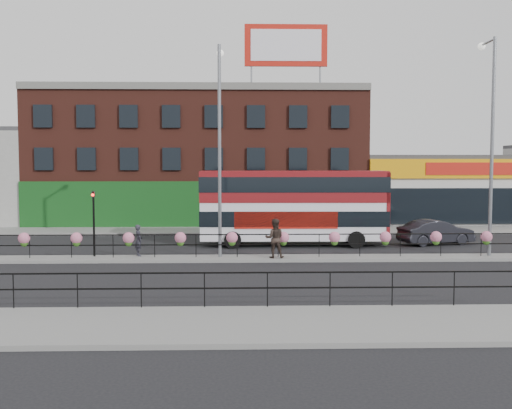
{
  "coord_description": "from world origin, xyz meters",
  "views": [
    {
      "loc": [
        -0.89,
        -28.86,
        4.73
      ],
      "look_at": [
        0.0,
        3.0,
        2.5
      ],
      "focal_mm": 42.0,
      "sensor_mm": 36.0,
      "label": 1
    }
  ],
  "objects_px": {
    "lamp_column_east": "(490,127)",
    "double_decker_bus": "(294,200)",
    "car": "(436,232)",
    "pedestrian_b": "(275,238)",
    "pedestrian_a": "(139,240)",
    "lamp_column_west": "(220,132)"
  },
  "relations": [
    {
      "from": "car",
      "to": "lamp_column_east",
      "type": "distance_m",
      "value": 7.57
    },
    {
      "from": "car",
      "to": "pedestrian_a",
      "type": "relative_size",
      "value": 2.99
    },
    {
      "from": "lamp_column_west",
      "to": "lamp_column_east",
      "type": "distance_m",
      "value": 13.31
    },
    {
      "from": "double_decker_bus",
      "to": "lamp_column_west",
      "type": "height_order",
      "value": "lamp_column_west"
    },
    {
      "from": "pedestrian_a",
      "to": "lamp_column_west",
      "type": "xyz_separation_m",
      "value": [
        4.02,
        -0.12,
        5.3
      ]
    },
    {
      "from": "car",
      "to": "pedestrian_a",
      "type": "distance_m",
      "value": 17.01
    },
    {
      "from": "lamp_column_west",
      "to": "lamp_column_east",
      "type": "xyz_separation_m",
      "value": [
        13.3,
        0.03,
        0.26
      ]
    },
    {
      "from": "car",
      "to": "lamp_column_east",
      "type": "xyz_separation_m",
      "value": [
        0.98,
        -4.81,
        5.76
      ]
    },
    {
      "from": "lamp_column_west",
      "to": "lamp_column_east",
      "type": "height_order",
      "value": "lamp_column_east"
    },
    {
      "from": "pedestrian_b",
      "to": "lamp_column_west",
      "type": "height_order",
      "value": "lamp_column_west"
    },
    {
      "from": "car",
      "to": "pedestrian_b",
      "type": "xyz_separation_m",
      "value": [
        -9.68,
        -5.54,
        0.38
      ]
    },
    {
      "from": "pedestrian_b",
      "to": "lamp_column_east",
      "type": "bearing_deg",
      "value": -172.78
    },
    {
      "from": "lamp_column_east",
      "to": "lamp_column_west",
      "type": "bearing_deg",
      "value": -179.85
    },
    {
      "from": "lamp_column_east",
      "to": "double_decker_bus",
      "type": "bearing_deg",
      "value": 153.23
    },
    {
      "from": "car",
      "to": "double_decker_bus",
      "type": "bearing_deg",
      "value": 75.12
    },
    {
      "from": "pedestrian_b",
      "to": "car",
      "type": "bearing_deg",
      "value": -146.89
    },
    {
      "from": "car",
      "to": "pedestrian_a",
      "type": "height_order",
      "value": "pedestrian_a"
    },
    {
      "from": "double_decker_bus",
      "to": "pedestrian_a",
      "type": "xyz_separation_m",
      "value": [
        -8.08,
        -4.57,
        -1.7
      ]
    },
    {
      "from": "pedestrian_b",
      "to": "lamp_column_east",
      "type": "distance_m",
      "value": 11.96
    },
    {
      "from": "car",
      "to": "lamp_column_west",
      "type": "distance_m",
      "value": 14.34
    },
    {
      "from": "car",
      "to": "pedestrian_b",
      "type": "distance_m",
      "value": 11.16
    },
    {
      "from": "pedestrian_b",
      "to": "double_decker_bus",
      "type": "bearing_deg",
      "value": -101.46
    }
  ]
}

